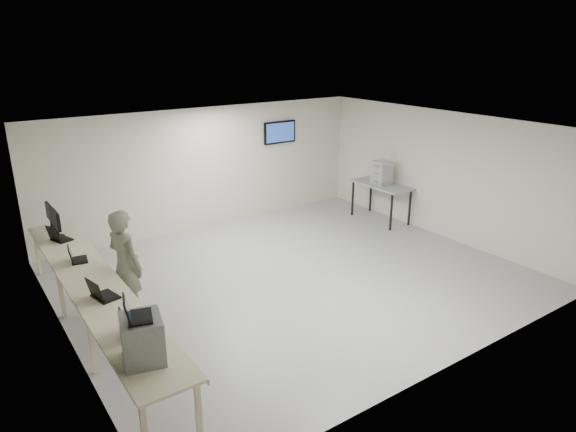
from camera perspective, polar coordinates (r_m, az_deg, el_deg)
room at (r=9.28m, az=0.67°, el=1.32°), size 8.01×7.01×2.81m
workbench at (r=8.05m, az=-20.76°, el=-7.32°), size 0.76×6.00×0.90m
equipment_box at (r=5.93m, az=-15.89°, el=-13.00°), size 0.53×0.58×0.51m
laptop_on_box at (r=5.75m, az=-16.70°, el=-10.35°), size 0.38×0.41×0.27m
laptop_0 at (r=6.52m, az=-17.13°, el=-11.82°), size 0.42×0.45×0.30m
laptop_1 at (r=7.46m, az=-20.08°, el=-8.09°), size 0.38×0.42×0.29m
laptop_2 at (r=8.80m, az=-22.53°, el=-4.28°), size 0.32×0.37×0.26m
laptop_3 at (r=9.81m, az=-24.19°, el=-2.13°), size 0.39×0.42×0.27m
monitor_near at (r=9.94m, az=-24.36°, el=-0.53°), size 0.22×0.49×0.48m
monitor_far at (r=10.46m, az=-24.94°, el=0.24°), size 0.21×0.47×0.47m
soldier at (r=8.36m, az=-17.58°, el=-5.32°), size 0.63×0.77×1.83m
side_table at (r=12.66m, az=10.33°, el=3.20°), size 0.72×1.54×0.92m
storage_bins at (r=12.55m, az=10.36°, el=4.77°), size 0.36×0.40×0.58m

